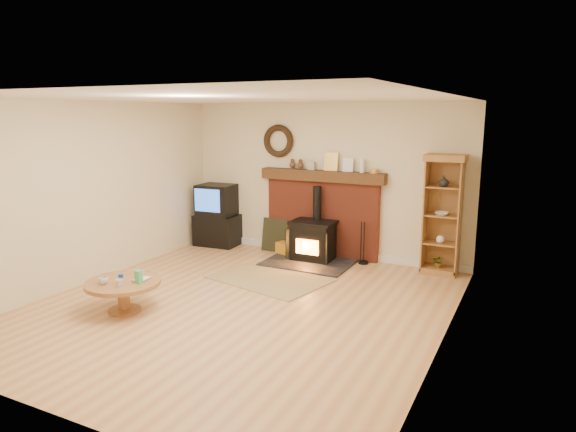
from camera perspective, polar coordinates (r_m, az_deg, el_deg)
The scene contains 11 objects.
ground at distance 6.70m, azimuth -5.28°, elevation -9.90°, with size 5.50×5.50×0.00m, color tan.
room_shell at distance 6.38m, azimuth -5.25°, elevation 4.92°, with size 5.02×5.52×2.61m.
chimney_breast at distance 8.78m, azimuth 3.81°, elevation 0.68°, with size 2.20×0.22×1.78m.
wood_stove at distance 8.52m, azimuth 2.73°, elevation -2.91°, with size 1.40×1.00×1.24m.
area_rug at distance 7.70m, azimuth -2.08°, elevation -6.97°, with size 1.65×1.14×0.01m, color brown.
tv_unit at distance 9.61m, azimuth -7.88°, elevation -0.03°, with size 0.81×0.60×1.14m.
curio_cabinet at distance 8.10m, azimuth 16.80°, elevation 0.15°, with size 0.59×0.42×1.83m.
firelog_box at distance 8.92m, azimuth -0.14°, elevation -3.69°, with size 0.35×0.22×0.22m, color yellow.
leaning_painting at distance 9.14m, azimuth -1.46°, elevation -2.12°, with size 0.49×0.03×0.59m, color black.
fire_tools at distance 8.51m, azimuth 8.34°, elevation -4.58°, with size 0.16×0.16×0.70m.
coffee_table at distance 6.71m, azimuth -17.85°, elevation -7.50°, with size 0.92×0.92×0.55m.
Camera 1 is at (3.32, -5.30, 2.43)m, focal length 32.00 mm.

